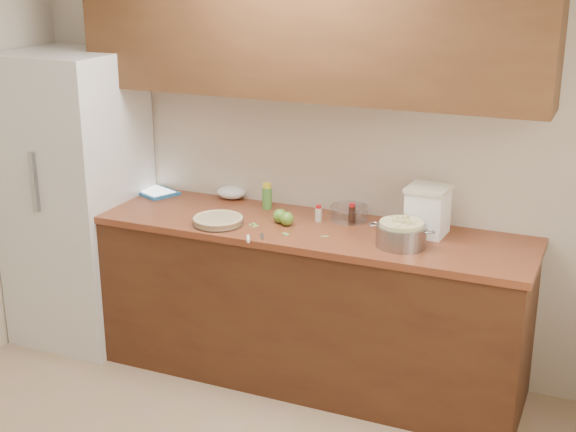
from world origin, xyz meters
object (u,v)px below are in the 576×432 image
at_px(colander, 401,234).
at_px(tablet, 155,192).
at_px(pie, 218,220).
at_px(flour_canister, 428,210).

height_order(colander, tablet, colander).
bearing_deg(colander, pie, -175.66).
bearing_deg(colander, flour_canister, 71.54).
relative_size(colander, tablet, 1.07).
bearing_deg(flour_canister, tablet, 177.75).
bearing_deg(tablet, colander, 13.88).
xyz_separation_m(colander, flour_canister, (0.08, 0.23, 0.07)).
relative_size(pie, colander, 0.82).
distance_m(colander, flour_canister, 0.25).
relative_size(pie, flour_canister, 1.09).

